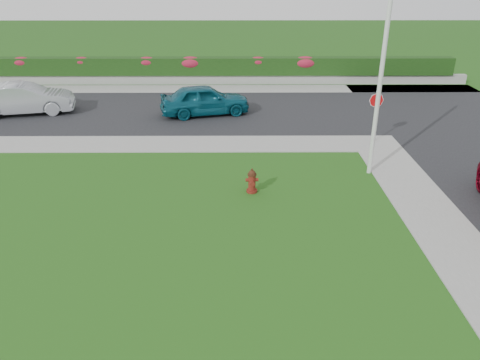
{
  "coord_description": "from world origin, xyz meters",
  "views": [
    {
      "loc": [
        0.93,
        -10.27,
        7.13
      ],
      "look_at": [
        1.01,
        3.28,
        0.9
      ],
      "focal_mm": 35.0,
      "sensor_mm": 36.0,
      "label": 1
    }
  ],
  "objects_px": {
    "sedan_silver": "(24,99)",
    "sedan_teal": "(205,100)",
    "stop_sign": "(376,107)",
    "utility_pole": "(379,88)",
    "fire_hydrant": "(252,181)"
  },
  "relations": [
    {
      "from": "sedan_teal",
      "to": "stop_sign",
      "type": "height_order",
      "value": "stop_sign"
    },
    {
      "from": "fire_hydrant",
      "to": "stop_sign",
      "type": "height_order",
      "value": "stop_sign"
    },
    {
      "from": "sedan_teal",
      "to": "stop_sign",
      "type": "xyz_separation_m",
      "value": [
        7.56,
        -4.41,
        0.84
      ]
    },
    {
      "from": "fire_hydrant",
      "to": "utility_pole",
      "type": "distance_m",
      "value": 5.54
    },
    {
      "from": "sedan_silver",
      "to": "utility_pole",
      "type": "relative_size",
      "value": 0.75
    },
    {
      "from": "sedan_silver",
      "to": "stop_sign",
      "type": "height_order",
      "value": "stop_sign"
    },
    {
      "from": "sedan_teal",
      "to": "stop_sign",
      "type": "bearing_deg",
      "value": -134.86
    },
    {
      "from": "sedan_teal",
      "to": "sedan_silver",
      "type": "bearing_deg",
      "value": 74.32
    },
    {
      "from": "fire_hydrant",
      "to": "stop_sign",
      "type": "relative_size",
      "value": 0.38
    },
    {
      "from": "sedan_silver",
      "to": "sedan_teal",
      "type": "bearing_deg",
      "value": -103.95
    },
    {
      "from": "sedan_teal",
      "to": "sedan_silver",
      "type": "relative_size",
      "value": 0.94
    },
    {
      "from": "sedan_teal",
      "to": "stop_sign",
      "type": "distance_m",
      "value": 8.79
    },
    {
      "from": "stop_sign",
      "to": "sedan_teal",
      "type": "bearing_deg",
      "value": 168.66
    },
    {
      "from": "sedan_silver",
      "to": "utility_pole",
      "type": "xyz_separation_m",
      "value": [
        16.03,
        -7.7,
        2.4
      ]
    },
    {
      "from": "utility_pole",
      "to": "stop_sign",
      "type": "height_order",
      "value": "utility_pole"
    }
  ]
}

